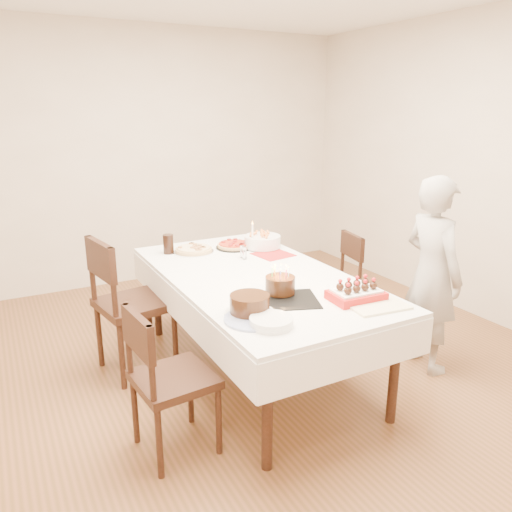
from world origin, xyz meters
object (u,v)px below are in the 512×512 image
dining_table (256,324)px  pizza_white (194,250)px  pizza_pepperoni (234,245)px  birthday_cake (280,280)px  taper_candle (252,236)px  chair_left_savory (134,304)px  chair_right_savory (332,282)px  cola_glass (168,244)px  chair_left_dessert (174,379)px  person (432,275)px  strawberry_box (356,294)px  layer_cake (250,305)px  pasta_bowl (262,241)px

dining_table → pizza_white: 0.85m
pizza_pepperoni → birthday_cake: size_ratio=1.61×
taper_candle → chair_left_savory: bearing=-174.8°
chair_right_savory → cola_glass: size_ratio=5.44×
chair_left_dessert → person: person is taller
chair_left_dessert → pizza_pepperoni: size_ratio=2.94×
person → pizza_pepperoni: 1.56m
pizza_white → strawberry_box: (0.49, -1.43, 0.02)m
chair_left_savory → person: 2.15m
chair_left_dessert → pizza_white: (0.63, 1.27, 0.33)m
layer_cake → cola_glass: bearing=90.2°
dining_table → pasta_bowl: size_ratio=7.17×
chair_left_savory → layer_cake: 1.15m
taper_candle → person: bearing=-49.9°
pasta_bowl → strawberry_box: bearing=-93.0°
person → cola_glass: bearing=53.7°
pizza_pepperoni → cola_glass: size_ratio=1.93×
dining_table → chair_left_dessert: 0.98m
chair_left_savory → pizza_white: size_ratio=3.18×
chair_left_dessert → pizza_white: 1.46m
chair_right_savory → strawberry_box: (-0.64, -1.08, 0.37)m
chair_left_dessert → pasta_bowl: (1.18, 1.13, 0.37)m
chair_left_dessert → layer_cake: size_ratio=3.05×
person → strawberry_box: person is taller
chair_left_savory → layer_cake: size_ratio=3.57×
cola_glass → birthday_cake: 1.24m
chair_left_savory → pasta_bowl: (1.13, 0.13, 0.29)m
chair_left_savory → birthday_cake: bearing=119.6°
dining_table → cola_glass: 0.99m
pasta_bowl → strawberry_box: size_ratio=0.93×
dining_table → layer_cake: layer_cake is taller
pizza_pepperoni → strawberry_box: 1.41m
pizza_pepperoni → layer_cake: size_ratio=1.04×
chair_left_savory → cola_glass: (0.39, 0.34, 0.32)m
chair_right_savory → pasta_bowl: size_ratio=2.81×
chair_left_savory → chair_left_dessert: 1.01m
chair_left_savory → pizza_white: chair_left_savory is taller
pasta_bowl → cola_glass: cola_glass is taller
cola_glass → person: bearing=-40.8°
pasta_bowl → taper_candle: bearing=-161.6°
dining_table → pizza_white: pizza_white is taller
taper_candle → cola_glass: (-0.63, 0.25, -0.05)m
chair_right_savory → person: 0.96m
pasta_bowl → cola_glass: size_ratio=1.93×
chair_left_savory → strawberry_box: 1.60m
person → pizza_white: bearing=51.6°
dining_table → cola_glass: cola_glass is taller
chair_left_savory → taper_candle: chair_left_savory is taller
birthday_cake → pizza_pepperoni: bearing=79.0°
chair_left_savory → pizza_white: 0.69m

